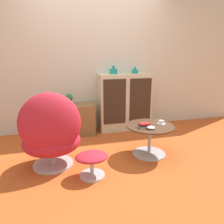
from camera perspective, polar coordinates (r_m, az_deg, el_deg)
ground_plane at (r=3.07m, az=0.57°, el=-11.86°), size 12.00×12.00×0.00m
wall_back at (r=4.05m, az=-4.73°, el=13.71°), size 6.40×0.06×2.60m
sideboard at (r=4.07m, az=3.27°, el=2.67°), size 0.96×0.38×1.04m
tv_console at (r=3.91m, az=-10.29°, el=-1.95°), size 0.75×0.45×0.53m
egg_chair at (r=2.75m, az=-15.66°, el=-5.36°), size 0.72×0.66×0.99m
ottoman at (r=2.57m, az=-5.30°, el=-12.27°), size 0.38×0.32×0.29m
coffee_table at (r=3.10m, az=9.81°, el=-6.23°), size 0.66×0.66×0.43m
vase_leftmost at (r=3.93m, az=0.39°, el=10.63°), size 0.14×0.14×0.14m
vase_inner_left at (r=4.05m, az=5.98°, el=10.56°), size 0.12×0.12×0.11m
potted_plant at (r=3.81m, az=-11.20°, el=3.36°), size 0.14×0.14×0.20m
teacup at (r=3.14m, az=12.73°, el=-2.66°), size 0.11×0.11×0.05m
book_stack at (r=2.94m, az=8.43°, el=-3.42°), size 0.15×0.10×0.06m
bowl at (r=2.90m, az=10.11°, el=-4.03°), size 0.11×0.11×0.04m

